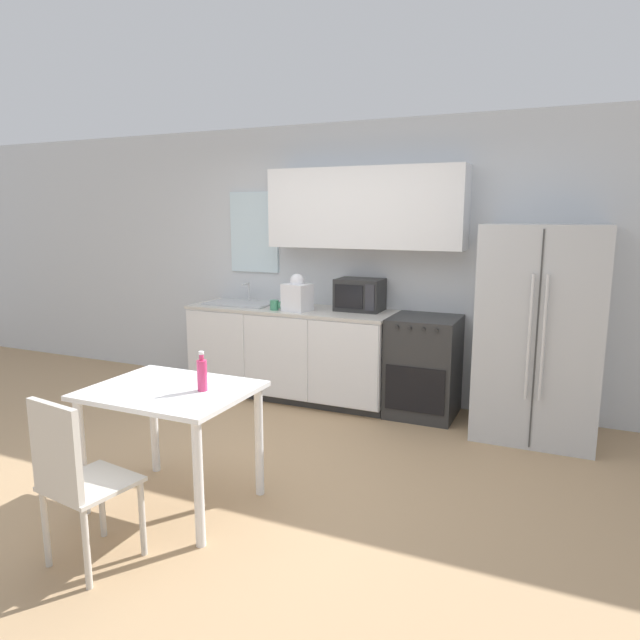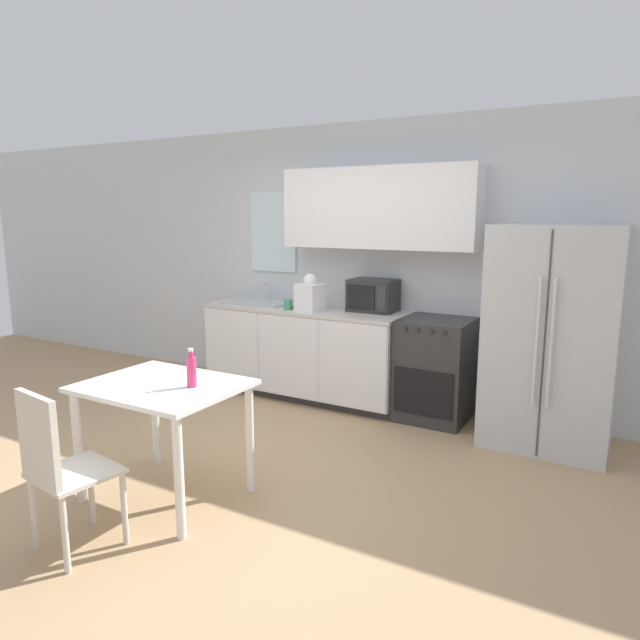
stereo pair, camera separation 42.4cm
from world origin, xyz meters
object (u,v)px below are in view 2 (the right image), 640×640
object	(u,v)px
microwave	(373,295)
dining_table	(163,402)
coffee_mug	(289,304)
drink_bottle	(192,371)
refrigerator	(552,337)
oven_range	(435,369)
dining_chair_near	(57,462)

from	to	relation	value
microwave	dining_table	bearing A→B (deg)	-98.70
coffee_mug	dining_table	bearing A→B (deg)	-79.42
coffee_mug	drink_bottle	bearing A→B (deg)	-73.59
refrigerator	coffee_mug	size ratio (longest dim) A/B	14.87
coffee_mug	dining_table	size ratio (longest dim) A/B	0.12
oven_range	coffee_mug	size ratio (longest dim) A/B	7.76
refrigerator	microwave	distance (m)	1.66
coffee_mug	dining_table	world-z (taller)	coffee_mug
oven_range	refrigerator	xyz separation A→B (m)	(0.97, -0.09, 0.42)
microwave	coffee_mug	size ratio (longest dim) A/B	3.71
oven_range	drink_bottle	size ratio (longest dim) A/B	3.72
oven_range	microwave	xyz separation A→B (m)	(-0.67, 0.11, 0.61)
microwave	drink_bottle	size ratio (longest dim) A/B	1.78
dining_table	dining_chair_near	xyz separation A→B (m)	(-0.01, -0.77, -0.11)
refrigerator	drink_bottle	world-z (taller)	refrigerator
oven_range	refrigerator	bearing A→B (deg)	-5.24
refrigerator	microwave	world-z (taller)	refrigerator
microwave	drink_bottle	bearing A→B (deg)	-93.76
oven_range	drink_bottle	bearing A→B (deg)	-110.19
dining_table	dining_chair_near	bearing A→B (deg)	-90.82
refrigerator	microwave	xyz separation A→B (m)	(-1.64, 0.20, 0.19)
oven_range	dining_table	xyz separation A→B (m)	(-1.03, -2.28, 0.19)
coffee_mug	dining_chair_near	distance (m)	2.90
dining_chair_near	drink_bottle	world-z (taller)	drink_bottle
dining_chair_near	coffee_mug	bearing A→B (deg)	106.12
dining_chair_near	drink_bottle	distance (m)	0.90
coffee_mug	dining_table	xyz separation A→B (m)	(0.39, -2.08, -0.32)
coffee_mug	dining_chair_near	bearing A→B (deg)	-82.44
dining_table	drink_bottle	distance (m)	0.31
refrigerator	coffee_mug	distance (m)	2.40
dining_table	drink_bottle	xyz separation A→B (m)	(0.21, 0.04, 0.23)
refrigerator	microwave	size ratio (longest dim) A/B	4.01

